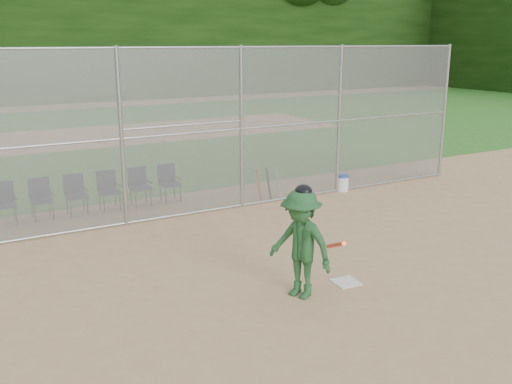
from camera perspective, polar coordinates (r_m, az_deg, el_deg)
ground at (r=10.04m, az=7.14°, el=-9.30°), size 100.00×100.00×0.00m
grass_strip at (r=26.22m, az=-16.99°, el=5.27°), size 100.00×100.00×0.00m
dirt_patch_far at (r=26.22m, az=-16.99°, el=5.27°), size 24.00×24.00×0.00m
backstop_fence at (r=13.64m, az=-5.21°, el=6.29°), size 16.09×0.09×4.00m
treeline at (r=27.89m, az=-18.84°, el=17.02°), size 81.00×60.00×11.00m
home_plate at (r=10.21m, az=8.98°, el=-8.89°), size 0.47×0.47×0.02m
batter_at_plate at (r=9.28m, az=4.50°, el=-5.16°), size 1.09×1.46×1.90m
water_cooler at (r=16.19m, az=8.62°, el=0.91°), size 0.36×0.36×0.46m
spare_bats at (r=15.12m, az=1.26°, el=0.80°), size 0.66×0.33×0.84m
chair_1 at (r=14.24m, az=-23.82°, el=-1.11°), size 0.54×0.52×0.96m
chair_2 at (r=14.33m, az=-20.65°, el=-0.70°), size 0.54×0.52×0.96m
chair_3 at (r=14.46m, az=-17.53°, el=-0.29°), size 0.54×0.52×0.96m
chair_4 at (r=14.63m, az=-14.47°, el=0.11°), size 0.54×0.52×0.96m
chair_5 at (r=14.85m, az=-11.49°, el=0.50°), size 0.54×0.52×0.96m
chair_6 at (r=15.11m, az=-8.60°, el=0.87°), size 0.54×0.52×0.96m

